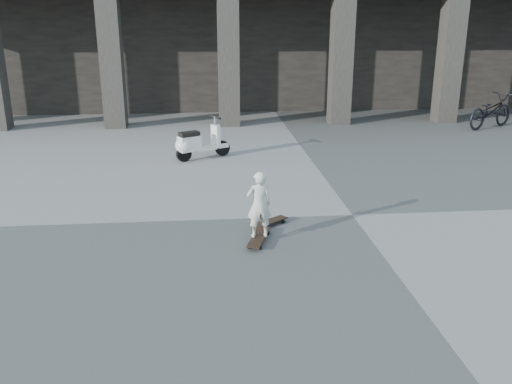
{
  "coord_description": "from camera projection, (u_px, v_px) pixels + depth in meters",
  "views": [
    {
      "loc": [
        -2.53,
        -8.78,
        3.34
      ],
      "look_at": [
        -1.76,
        -0.53,
        0.65
      ],
      "focal_mm": 38.0,
      "sensor_mm": 36.0,
      "label": 1
    }
  ],
  "objects": [
    {
      "name": "colonnade",
      "position": [
        267.0,
        25.0,
        21.67
      ],
      "size": [
        28.0,
        8.82,
        6.0
      ],
      "color": "black",
      "rests_on": "ground"
    },
    {
      "name": "skateboard_spare",
      "position": [
        270.0,
        222.0,
        9.06
      ],
      "size": [
        0.67,
        0.57,
        0.08
      ],
      "rotation": [
        0.0,
        0.0,
        0.64
      ],
      "color": "black",
      "rests_on": "ground"
    },
    {
      "name": "bicycle",
      "position": [
        491.0,
        111.0,
        16.88
      ],
      "size": [
        2.11,
        1.59,
        1.06
      ],
      "primitive_type": "imported",
      "rotation": [
        0.0,
        0.0,
        2.07
      ],
      "color": "black",
      "rests_on": "ground"
    },
    {
      "name": "longboard",
      "position": [
        259.0,
        237.0,
        8.42
      ],
      "size": [
        0.46,
        0.89,
        0.09
      ],
      "rotation": [
        0.0,
        0.0,
        1.26
      ],
      "color": "black",
      "rests_on": "ground"
    },
    {
      "name": "ground",
      "position": [
        352.0,
        215.0,
        9.57
      ],
      "size": [
        90.0,
        90.0,
        0.0
      ],
      "primitive_type": "plane",
      "color": "#484846",
      "rests_on": "ground"
    },
    {
      "name": "child",
      "position": [
        259.0,
        205.0,
        8.26
      ],
      "size": [
        0.41,
        0.3,
        1.04
      ],
      "primitive_type": "imported",
      "rotation": [
        0.0,
        0.0,
        3.28
      ],
      "color": "beige",
      "rests_on": "longboard"
    },
    {
      "name": "scooter",
      "position": [
        194.0,
        144.0,
        13.12
      ],
      "size": [
        1.34,
        0.85,
        1.02
      ],
      "rotation": [
        0.0,
        0.0,
        0.5
      ],
      "color": "black",
      "rests_on": "ground"
    }
  ]
}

